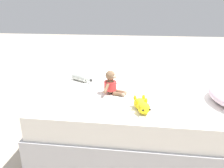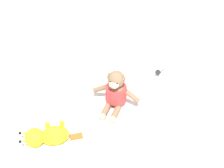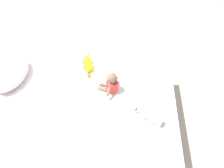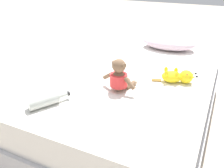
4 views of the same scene
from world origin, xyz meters
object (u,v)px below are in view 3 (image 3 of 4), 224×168
Objects in this scene: bed at (79,115)px; pillow at (11,74)px; plush_monkey at (111,84)px; glass_bottle at (152,118)px; plush_yellow_creature at (87,63)px.

bed is 3.69× the size of pillow.
plush_monkey reaches higher than glass_bottle.
plush_monkey is (0.15, -0.33, 0.35)m from bed.
bed is at bearing 76.29° from glass_bottle.
pillow is at bearing 72.51° from bed.
pillow reaches higher than bed.
plush_yellow_creature is at bearing 41.39° from plush_monkey.
plush_yellow_creature reaches higher than bed.
glass_bottle is (-0.67, -0.70, -0.01)m from plush_yellow_creature.
glass_bottle is (-0.18, -0.73, 0.29)m from bed.
plush_monkey is 0.87× the size of plush_yellow_creature.
plush_yellow_creature is 1.24× the size of glass_bottle.
bed is 0.81m from glass_bottle.
bed is 0.58m from plush_yellow_creature.
bed is at bearing 176.19° from plush_yellow_creature.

